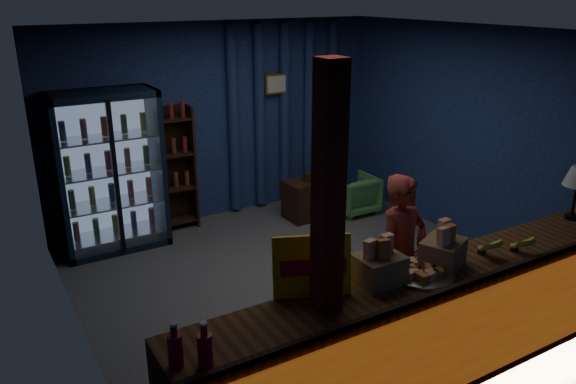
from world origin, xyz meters
name	(u,v)px	position (x,y,z in m)	size (l,w,h in m)	color
ground	(305,278)	(0.00, 0.00, 0.00)	(4.60, 4.60, 0.00)	#515154
room_walls	(307,138)	(0.00, 0.00, 1.57)	(4.60, 4.60, 4.60)	navy
counter	(435,325)	(0.00, -1.91, 0.48)	(4.40, 0.57, 0.99)	brown
support_post	(327,261)	(-1.05, -1.90, 1.30)	(0.16, 0.16, 2.60)	maroon
beverage_cooler	(108,172)	(-1.55, 1.92, 0.93)	(1.20, 0.62, 1.90)	black
bottle_shelf	(174,169)	(-0.70, 2.06, 0.79)	(0.50, 0.28, 1.60)	#361C11
curtain_folds	(285,115)	(1.00, 2.14, 1.30)	(1.74, 0.14, 2.50)	navy
framed_picture	(277,84)	(0.85, 2.10, 1.75)	(0.36, 0.04, 0.28)	gold
shopkeeper	(401,258)	(0.17, -1.29, 0.75)	(0.55, 0.36, 1.51)	#9C322A
green_chair	(354,194)	(1.62, 1.28, 0.26)	(0.56, 0.58, 0.53)	#57AA55
side_table	(307,199)	(0.95, 1.44, 0.27)	(0.60, 0.44, 0.64)	#361C11
yellow_sign	(312,266)	(-1.03, -1.69, 1.17)	(0.54, 0.31, 0.44)	#FFEC0D
soda_bottles	(190,349)	(-2.05, -2.02, 1.06)	(0.23, 0.17, 0.28)	red
snack_box_left	(443,251)	(0.07, -1.85, 1.07)	(0.41, 0.38, 0.35)	#8D6144
snack_box_centre	(379,267)	(-0.52, -1.80, 1.07)	(0.33, 0.28, 0.35)	#8D6144
pastry_tray	(422,272)	(-0.17, -1.89, 0.98)	(0.48, 0.48, 0.08)	silver
banana_bunches	(503,245)	(0.63, -1.95, 1.03)	(0.50, 0.30, 0.17)	gold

